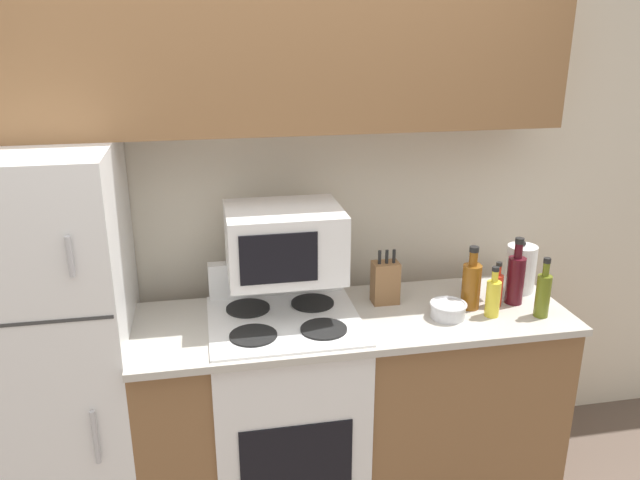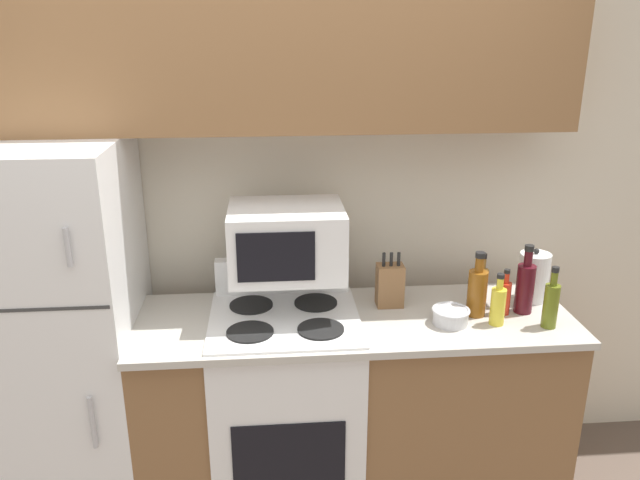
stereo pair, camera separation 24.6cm
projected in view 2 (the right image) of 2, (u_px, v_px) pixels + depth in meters
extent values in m
cube|color=beige|center=(271.00, 208.00, 2.90)|extent=(8.00, 0.05, 2.55)
cube|color=brown|center=(353.00, 412.00, 2.78)|extent=(1.82, 0.57, 0.90)
cube|color=#BCB7AD|center=(355.00, 321.00, 2.61)|extent=(1.82, 0.61, 0.03)
cube|color=white|center=(57.00, 339.00, 2.61)|extent=(0.68, 0.70, 1.67)
cube|color=#383838|center=(15.00, 310.00, 2.19)|extent=(0.66, 0.01, 0.01)
cylinder|color=#B7B7BC|center=(68.00, 247.00, 2.11)|extent=(0.02, 0.02, 0.14)
cylinder|color=#B7B7BC|center=(92.00, 423.00, 2.34)|extent=(0.02, 0.02, 0.22)
cube|color=brown|center=(267.00, 46.00, 2.48)|extent=(2.50, 0.34, 0.67)
cube|color=white|center=(287.00, 414.00, 2.73)|extent=(0.62, 0.57, 0.94)
cube|color=black|center=(289.00, 460.00, 2.47)|extent=(0.45, 0.01, 0.34)
cube|color=#2D2D2D|center=(285.00, 319.00, 2.58)|extent=(0.60, 0.54, 0.01)
cube|color=white|center=(282.00, 275.00, 2.81)|extent=(0.60, 0.06, 0.16)
cylinder|color=black|center=(250.00, 332.00, 2.45)|extent=(0.19, 0.19, 0.01)
cylinder|color=black|center=(321.00, 329.00, 2.47)|extent=(0.19, 0.19, 0.01)
cylinder|color=black|center=(251.00, 305.00, 2.69)|extent=(0.19, 0.19, 0.01)
cylinder|color=black|center=(316.00, 303.00, 2.71)|extent=(0.19, 0.19, 0.01)
cube|color=white|center=(287.00, 240.00, 2.57)|extent=(0.47, 0.38, 0.28)
cube|color=black|center=(276.00, 257.00, 2.38)|extent=(0.30, 0.01, 0.20)
cube|color=brown|center=(390.00, 285.00, 2.69)|extent=(0.11, 0.08, 0.19)
cylinder|color=black|center=(384.00, 260.00, 2.64)|extent=(0.01, 0.01, 0.06)
cylinder|color=black|center=(391.00, 259.00, 2.64)|extent=(0.01, 0.01, 0.06)
cylinder|color=black|center=(399.00, 259.00, 2.64)|extent=(0.01, 0.01, 0.06)
cylinder|color=silver|center=(450.00, 317.00, 2.54)|extent=(0.14, 0.14, 0.06)
torus|color=silver|center=(451.00, 310.00, 2.53)|extent=(0.16, 0.16, 0.01)
cylinder|color=#5B6619|center=(551.00, 306.00, 2.49)|extent=(0.06, 0.06, 0.18)
cylinder|color=#5B6619|center=(554.00, 279.00, 2.45)|extent=(0.03, 0.03, 0.06)
cylinder|color=black|center=(556.00, 269.00, 2.44)|extent=(0.03, 0.03, 0.02)
cylinder|color=red|center=(504.00, 298.00, 2.62)|extent=(0.05, 0.05, 0.14)
cylinder|color=red|center=(507.00, 278.00, 2.59)|extent=(0.02, 0.02, 0.04)
cylinder|color=black|center=(507.00, 271.00, 2.58)|extent=(0.02, 0.03, 0.02)
cylinder|color=#470F19|center=(525.00, 289.00, 2.62)|extent=(0.08, 0.08, 0.21)
cylinder|color=#470F19|center=(528.00, 258.00, 2.58)|extent=(0.03, 0.03, 0.07)
cylinder|color=black|center=(530.00, 248.00, 2.56)|extent=(0.04, 0.04, 0.02)
cylinder|color=olive|center=(481.00, 288.00, 2.69)|extent=(0.06, 0.06, 0.17)
cylinder|color=olive|center=(483.00, 264.00, 2.65)|extent=(0.03, 0.03, 0.05)
cylinder|color=black|center=(484.00, 256.00, 2.64)|extent=(0.03, 0.03, 0.02)
cylinder|color=brown|center=(477.00, 293.00, 2.60)|extent=(0.08, 0.08, 0.20)
cylinder|color=brown|center=(480.00, 265.00, 2.55)|extent=(0.04, 0.04, 0.06)
cylinder|color=black|center=(480.00, 255.00, 2.54)|extent=(0.04, 0.04, 0.02)
cylinder|color=gold|center=(498.00, 307.00, 2.52)|extent=(0.06, 0.06, 0.15)
cylinder|color=gold|center=(500.00, 284.00, 2.49)|extent=(0.03, 0.03, 0.05)
cylinder|color=black|center=(501.00, 276.00, 2.48)|extent=(0.03, 0.03, 0.02)
cylinder|color=white|center=(533.00, 277.00, 2.74)|extent=(0.13, 0.13, 0.22)
sphere|color=black|center=(537.00, 251.00, 2.70)|extent=(0.02, 0.02, 0.02)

